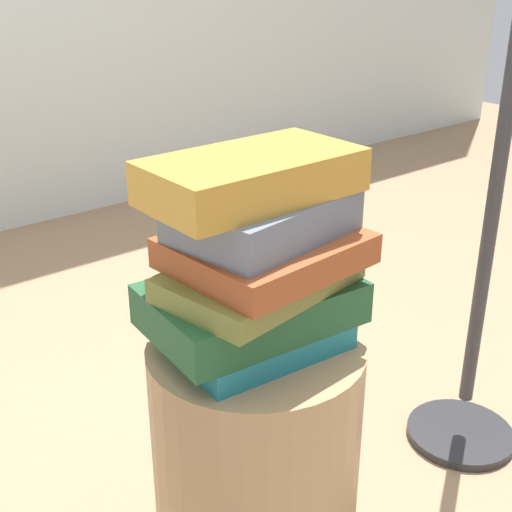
{
  "coord_description": "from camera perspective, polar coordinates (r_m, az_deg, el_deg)",
  "views": [
    {
      "loc": [
        -0.55,
        -0.68,
        1.03
      ],
      "look_at": [
        0.0,
        0.0,
        0.64
      ],
      "focal_mm": 48.76,
      "sensor_mm": 36.0,
      "label": 1
    }
  ],
  "objects": [
    {
      "name": "book_ochre",
      "position": [
        0.91,
        -0.3,
        6.58
      ],
      "size": [
        0.29,
        0.16,
        0.06
      ],
      "primitive_type": "cube",
      "rotation": [
        0.0,
        0.0,
        0.01
      ],
      "color": "#B7842D",
      "rests_on": "book_slate"
    },
    {
      "name": "book_slate",
      "position": [
        0.94,
        0.71,
        3.33
      ],
      "size": [
        0.25,
        0.2,
        0.06
      ],
      "primitive_type": "cube",
      "rotation": [
        0.0,
        0.0,
        0.15
      ],
      "color": "slate",
      "rests_on": "book_rust"
    },
    {
      "name": "book_forest",
      "position": [
        1.0,
        -0.37,
        -3.9
      ],
      "size": [
        0.31,
        0.22,
        0.06
      ],
      "primitive_type": "cube",
      "rotation": [
        0.0,
        0.0,
        -0.09
      ],
      "color": "#1E512D",
      "rests_on": "book_teal"
    },
    {
      "name": "book_teal",
      "position": [
        1.01,
        0.24,
        -6.71
      ],
      "size": [
        0.25,
        0.18,
        0.04
      ],
      "primitive_type": "cube",
      "rotation": [
        0.0,
        0.0,
        -0.08
      ],
      "color": "#1E727F",
      "rests_on": "side_table"
    },
    {
      "name": "book_rust",
      "position": [
        0.96,
        0.81,
        0.46
      ],
      "size": [
        0.26,
        0.23,
        0.04
      ],
      "primitive_type": "cube",
      "rotation": [
        0.0,
        0.0,
        0.08
      ],
      "color": "#994723",
      "rests_on": "book_olive"
    },
    {
      "name": "side_table",
      "position": [
        1.17,
        0.0,
        -17.84
      ],
      "size": [
        0.32,
        0.32,
        0.49
      ],
      "primitive_type": "cylinder",
      "color": "tan",
      "rests_on": "ground_plane"
    },
    {
      "name": "book_olive",
      "position": [
        0.97,
        0.48,
        -1.74
      ],
      "size": [
        0.29,
        0.21,
        0.03
      ],
      "primitive_type": "cube",
      "rotation": [
        0.0,
        0.0,
        0.16
      ],
      "color": "olive",
      "rests_on": "book_forest"
    }
  ]
}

